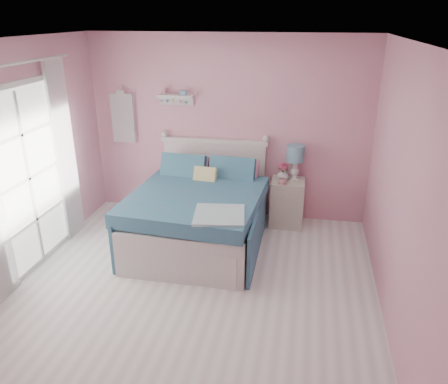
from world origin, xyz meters
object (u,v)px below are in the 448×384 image
(table_lamp, at_px, (295,156))
(vase, at_px, (283,175))
(bed, at_px, (199,214))
(teacup, at_px, (282,181))
(nightstand, at_px, (287,202))

(table_lamp, xyz_separation_m, vase, (-0.16, -0.08, -0.26))
(bed, relative_size, vase, 12.02)
(table_lamp, relative_size, teacup, 5.01)
(bed, bearing_deg, table_lamp, 39.39)
(nightstand, height_order, table_lamp, table_lamp)
(table_lamp, height_order, teacup, table_lamp)
(bed, distance_m, nightstand, 1.33)
(bed, bearing_deg, nightstand, 38.50)
(vase, xyz_separation_m, teacup, (0.01, -0.15, -0.05))
(bed, xyz_separation_m, teacup, (1.02, 0.61, 0.31))
(vase, height_order, teacup, vase)
(bed, height_order, teacup, bed)
(bed, bearing_deg, vase, 40.63)
(nightstand, xyz_separation_m, table_lamp, (0.07, 0.08, 0.67))
(bed, relative_size, table_lamp, 4.17)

